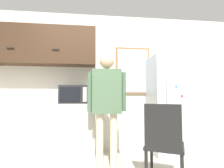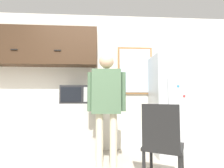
{
  "view_description": "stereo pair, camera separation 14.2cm",
  "coord_description": "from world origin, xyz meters",
  "px_view_note": "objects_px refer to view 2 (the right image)",
  "views": [
    {
      "loc": [
        -0.13,
        -1.75,
        1.06
      ],
      "look_at": [
        0.19,
        0.95,
        1.24
      ],
      "focal_mm": 28.0,
      "sensor_mm": 36.0,
      "label": 1
    },
    {
      "loc": [
        0.01,
        -1.76,
        1.06
      ],
      "look_at": [
        0.19,
        0.95,
        1.24
      ],
      "focal_mm": 28.0,
      "sensor_mm": 36.0,
      "label": 2
    }
  ],
  "objects_px": {
    "person": "(107,97)",
    "chair": "(162,141)",
    "refrigerator": "(172,104)",
    "microwave": "(75,94)"
  },
  "relations": [
    {
      "from": "person",
      "to": "chair",
      "type": "height_order",
      "value": "person"
    },
    {
      "from": "refrigerator",
      "to": "chair",
      "type": "relative_size",
      "value": 1.87
    },
    {
      "from": "refrigerator",
      "to": "chair",
      "type": "xyz_separation_m",
      "value": [
        -0.59,
        -1.07,
        -0.38
      ]
    },
    {
      "from": "refrigerator",
      "to": "chair",
      "type": "height_order",
      "value": "refrigerator"
    },
    {
      "from": "microwave",
      "to": "chair",
      "type": "xyz_separation_m",
      "value": [
        1.18,
        -1.06,
        -0.56
      ]
    },
    {
      "from": "microwave",
      "to": "person",
      "type": "height_order",
      "value": "person"
    },
    {
      "from": "microwave",
      "to": "refrigerator",
      "type": "relative_size",
      "value": 0.26
    },
    {
      "from": "person",
      "to": "refrigerator",
      "type": "bearing_deg",
      "value": 27.18
    },
    {
      "from": "microwave",
      "to": "chair",
      "type": "distance_m",
      "value": 1.68
    },
    {
      "from": "person",
      "to": "chair",
      "type": "xyz_separation_m",
      "value": [
        0.65,
        -0.55,
        -0.52
      ]
    }
  ]
}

